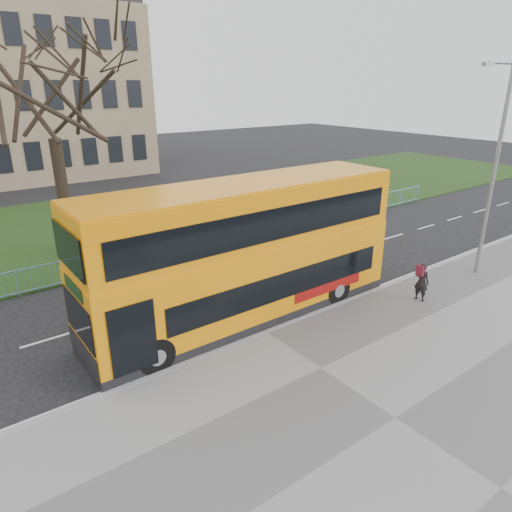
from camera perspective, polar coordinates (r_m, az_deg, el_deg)
The scene contains 9 objects.
ground at distance 16.56m, azimuth -2.02°, elevation -7.63°, with size 120.00×120.00×0.00m, color black.
pavement at distance 12.52m, azimuth 16.97°, elevation -18.97°, with size 80.00×10.50×0.12m, color slate.
kerb at distance 15.44m, azimuth 1.31°, elevation -9.60°, with size 80.00×0.20×0.14m, color gray.
grass_verge at distance 28.66m, azimuth -18.60°, elevation 3.84°, with size 80.00×15.40×0.08m, color #1B3413.
guard_railing at distance 21.63m, azimuth -12.06°, elevation 0.53°, with size 40.00×0.12×1.10m, color #72ADCB, non-canonical shape.
bare_tree at distance 22.66m, azimuth -24.27°, elevation 15.89°, with size 9.15×9.15×13.08m, color black, non-canonical shape.
yellow_bus at distance 15.56m, azimuth -1.24°, elevation 0.86°, with size 11.46×2.79×4.80m.
pedestrian at distance 18.31m, azimuth 20.00°, elevation -3.04°, with size 0.55×0.36×1.50m, color black.
street_lamp at distance 20.93m, azimuth 27.58°, elevation 9.98°, with size 1.80×0.44×8.50m.
Camera 1 is at (-8.23, -12.01, 7.89)m, focal length 32.00 mm.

